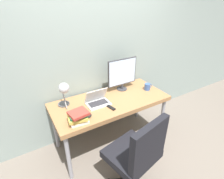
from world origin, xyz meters
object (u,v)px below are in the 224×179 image
at_px(mug, 147,87).
at_px(game_controller, 86,116).
at_px(monitor, 122,73).
at_px(desk_lamp, 64,91).
at_px(book_stack, 78,117).
at_px(laptop, 97,101).
at_px(office_chair, 138,152).

bearing_deg(mug, game_controller, -171.22).
relative_size(monitor, mug, 3.73).
relative_size(desk_lamp, book_stack, 1.53).
distance_m(laptop, desk_lamp, 0.47).
distance_m(monitor, desk_lamp, 0.92).
relative_size(desk_lamp, office_chair, 0.37).
relative_size(desk_lamp, mug, 2.85).
height_order(desk_lamp, office_chair, desk_lamp).
xyz_separation_m(desk_lamp, mug, (1.25, -0.13, -0.21)).
bearing_deg(monitor, desk_lamp, -174.55).
xyz_separation_m(laptop, book_stack, (-0.36, -0.25, 0.03)).
bearing_deg(book_stack, game_controller, 23.53).
xyz_separation_m(book_stack, game_controller, (0.11, 0.05, -0.06)).
bearing_deg(mug, monitor, 146.53).
bearing_deg(monitor, laptop, -160.28).
bearing_deg(office_chair, monitor, 65.90).
height_order(laptop, mug, laptop).
height_order(laptop, office_chair, office_chair).
relative_size(office_chair, game_controller, 6.99).
height_order(laptop, game_controller, laptop).
bearing_deg(laptop, book_stack, -145.52).
relative_size(laptop, mug, 2.31).
xyz_separation_m(desk_lamp, book_stack, (0.04, -0.35, -0.18)).
xyz_separation_m(office_chair, mug, (0.77, 0.77, 0.25)).
bearing_deg(game_controller, mug, 8.78).
distance_m(desk_lamp, office_chair, 1.12).
height_order(office_chair, book_stack, office_chair).
xyz_separation_m(desk_lamp, office_chair, (0.48, -0.90, -0.46)).
bearing_deg(office_chair, book_stack, 128.51).
relative_size(laptop, office_chair, 0.30).
xyz_separation_m(office_chair, book_stack, (-0.44, 0.55, 0.28)).
distance_m(office_chair, mug, 1.12).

